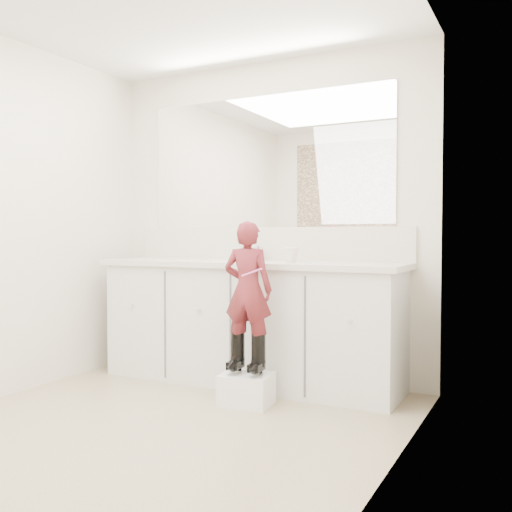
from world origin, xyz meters
The scene contains 15 objects.
floor centered at (0.00, 0.00, 0.00)m, with size 3.00×3.00×0.00m, color #816854.
wall_back centered at (0.00, 1.50, 1.20)m, with size 2.60×2.60×0.00m, color beige.
wall_right centered at (1.30, 0.00, 1.20)m, with size 3.00×3.00×0.00m, color beige.
vanity_cabinet centered at (0.00, 1.23, 0.42)m, with size 2.20×0.55×0.85m, color silver.
countertop centered at (0.00, 1.21, 0.87)m, with size 2.28×0.58×0.04m, color beige.
backsplash centered at (0.00, 1.49, 1.02)m, with size 2.28×0.03×0.25m, color beige.
mirror centered at (0.00, 1.49, 1.64)m, with size 2.00×0.02×1.00m, color white.
faucet centered at (0.00, 1.38, 0.94)m, with size 0.08×0.08×0.10m, color silver.
cup centered at (0.32, 1.24, 0.94)m, with size 0.11×0.11×0.11m, color beige.
soap_bottle centered at (-0.13, 1.28, 0.97)m, with size 0.07×0.08×0.17m, color beige.
step_stool centered at (0.24, 0.73, 0.10)m, with size 0.31×0.26×0.20m, color white.
boot_left centered at (0.17, 0.75, 0.33)m, with size 0.10×0.17×0.26m, color black, non-canonical shape.
boot_right centered at (0.32, 0.75, 0.33)m, with size 0.10×0.17×0.26m, color black, non-canonical shape.
toddler centered at (0.24, 0.75, 0.73)m, with size 0.32×0.21×0.87m, color #AE3542.
toothbrush centered at (0.31, 0.67, 0.85)m, with size 0.01×0.01×0.14m, color #ED5CB1.
Camera 1 is at (1.93, -2.43, 1.07)m, focal length 40.00 mm.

